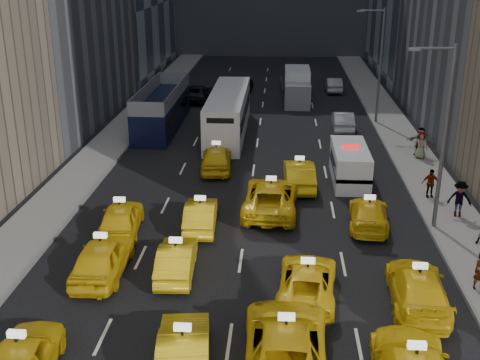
# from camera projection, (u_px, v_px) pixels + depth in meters

# --- Properties ---
(sidewalk_west) EXTENTS (3.00, 90.00, 0.15)m
(sidewalk_west) POSITION_uv_depth(u_px,v_px,m) (111.00, 143.00, 43.15)
(sidewalk_west) COLOR gray
(sidewalk_west) RESTS_ON ground
(sidewalk_east) EXTENTS (3.00, 90.00, 0.15)m
(sidewalk_east) POSITION_uv_depth(u_px,v_px,m) (407.00, 149.00, 41.81)
(sidewalk_east) COLOR gray
(sidewalk_east) RESTS_ON ground
(curb_west) EXTENTS (0.15, 90.00, 0.18)m
(curb_west) POSITION_uv_depth(u_px,v_px,m) (131.00, 143.00, 43.05)
(curb_west) COLOR slate
(curb_west) RESTS_ON ground
(curb_east) EXTENTS (0.15, 90.00, 0.18)m
(curb_east) POSITION_uv_depth(u_px,v_px,m) (386.00, 148.00, 41.90)
(curb_east) COLOR slate
(curb_east) RESTS_ON ground
(streetlight_near) EXTENTS (2.15, 0.22, 9.00)m
(streetlight_near) POSITION_uv_depth(u_px,v_px,m) (442.00, 133.00, 28.05)
(streetlight_near) COLOR #595B60
(streetlight_near) RESTS_ON ground
(streetlight_far) EXTENTS (2.15, 0.22, 9.00)m
(streetlight_far) POSITION_uv_depth(u_px,v_px,m) (379.00, 62.00, 46.75)
(streetlight_far) COLOR #595B60
(streetlight_far) RESTS_ON ground
(taxi_5) EXTENTS (2.16, 4.81, 1.53)m
(taxi_5) POSITION_uv_depth(u_px,v_px,m) (184.00, 353.00, 19.15)
(taxi_5) COLOR yellow
(taxi_5) RESTS_ON ground
(taxi_6) EXTENTS (2.77, 5.94, 1.65)m
(taxi_6) POSITION_uv_depth(u_px,v_px,m) (286.00, 344.00, 19.51)
(taxi_6) COLOR yellow
(taxi_6) RESTS_ON ground
(taxi_8) EXTENTS (1.98, 4.79, 1.62)m
(taxi_8) POSITION_uv_depth(u_px,v_px,m) (102.00, 257.00, 25.16)
(taxi_8) COLOR yellow
(taxi_8) RESTS_ON ground
(taxi_9) EXTENTS (1.68, 4.23, 1.37)m
(taxi_9) POSITION_uv_depth(u_px,v_px,m) (176.00, 259.00, 25.26)
(taxi_9) COLOR yellow
(taxi_9) RESTS_ON ground
(taxi_10) EXTENTS (2.61, 4.96, 1.33)m
(taxi_10) POSITION_uv_depth(u_px,v_px,m) (307.00, 281.00, 23.65)
(taxi_10) COLOR yellow
(taxi_10) RESTS_ON ground
(taxi_11) EXTENTS (2.41, 5.25, 1.49)m
(taxi_11) POSITION_uv_depth(u_px,v_px,m) (418.00, 288.00, 22.96)
(taxi_11) COLOR yellow
(taxi_11) RESTS_ON ground
(taxi_12) EXTENTS (2.27, 4.70, 1.55)m
(taxi_12) POSITION_uv_depth(u_px,v_px,m) (121.00, 218.00, 28.99)
(taxi_12) COLOR yellow
(taxi_12) RESTS_ON ground
(taxi_13) EXTENTS (1.71, 4.29, 1.39)m
(taxi_13) POSITION_uv_depth(u_px,v_px,m) (201.00, 215.00, 29.56)
(taxi_13) COLOR yellow
(taxi_13) RESTS_ON ground
(taxi_14) EXTENTS (2.97, 6.00, 1.64)m
(taxi_14) POSITION_uv_depth(u_px,v_px,m) (271.00, 197.00, 31.48)
(taxi_14) COLOR yellow
(taxi_14) RESTS_ON ground
(taxi_15) EXTENTS (2.30, 4.73, 1.32)m
(taxi_15) POSITION_uv_depth(u_px,v_px,m) (369.00, 214.00, 29.80)
(taxi_15) COLOR yellow
(taxi_15) RESTS_ON ground
(taxi_16) EXTENTS (2.19, 4.75, 1.58)m
(taxi_16) POSITION_uv_depth(u_px,v_px,m) (216.00, 158.00, 37.58)
(taxi_16) COLOR yellow
(taxi_16) RESTS_ON ground
(taxi_17) EXTENTS (1.87, 4.79, 1.55)m
(taxi_17) POSITION_uv_depth(u_px,v_px,m) (299.00, 174.00, 34.86)
(taxi_17) COLOR yellow
(taxi_17) RESTS_ON ground
(nypd_van) EXTENTS (2.52, 5.39, 2.24)m
(nypd_van) POSITION_uv_depth(u_px,v_px,m) (350.00, 165.00, 35.71)
(nypd_van) COLOR silver
(nypd_van) RESTS_ON ground
(double_decker) EXTENTS (2.84, 11.43, 3.31)m
(double_decker) POSITION_uv_depth(u_px,v_px,m) (162.00, 107.00, 46.67)
(double_decker) COLOR black
(double_decker) RESTS_ON ground
(city_bus) EXTENTS (3.37, 12.44, 3.18)m
(city_bus) POSITION_uv_depth(u_px,v_px,m) (228.00, 113.00, 45.16)
(city_bus) COLOR silver
(city_bus) RESTS_ON ground
(box_truck) EXTENTS (2.49, 6.66, 3.01)m
(box_truck) POSITION_uv_depth(u_px,v_px,m) (297.00, 87.00, 54.86)
(box_truck) COLOR silver
(box_truck) RESTS_ON ground
(misc_car_0) EXTENTS (1.60, 4.37, 1.43)m
(misc_car_0) POSITION_uv_depth(u_px,v_px,m) (343.00, 121.00, 46.45)
(misc_car_0) COLOR #B7B9C0
(misc_car_0) RESTS_ON ground
(misc_car_1) EXTENTS (2.95, 5.55, 1.48)m
(misc_car_1) POSITION_uv_depth(u_px,v_px,m) (198.00, 93.00, 55.82)
(misc_car_1) COLOR black
(misc_car_1) RESTS_ON ground
(misc_car_2) EXTENTS (2.36, 5.37, 1.53)m
(misc_car_2) POSITION_uv_depth(u_px,v_px,m) (292.00, 80.00, 61.41)
(misc_car_2) COLOR slate
(misc_car_2) RESTS_ON ground
(misc_car_3) EXTENTS (1.77, 4.22, 1.43)m
(misc_car_3) POSITION_uv_depth(u_px,v_px,m) (244.00, 83.00, 60.12)
(misc_car_3) COLOR black
(misc_car_3) RESTS_ON ground
(misc_car_4) EXTENTS (1.50, 4.25, 1.40)m
(misc_car_4) POSITION_uv_depth(u_px,v_px,m) (334.00, 85.00, 59.63)
(misc_car_4) COLOR #95989C
(misc_car_4) RESTS_ON ground
(pedestrian_2) EXTENTS (1.28, 0.68, 1.89)m
(pedestrian_2) POSITION_uv_depth(u_px,v_px,m) (460.00, 199.00, 30.48)
(pedestrian_2) COLOR gray
(pedestrian_2) RESTS_ON sidewalk_east
(pedestrian_3) EXTENTS (0.98, 0.52, 1.62)m
(pedestrian_3) POSITION_uv_depth(u_px,v_px,m) (430.00, 183.00, 32.98)
(pedestrian_3) COLOR gray
(pedestrian_3) RESTS_ON sidewalk_east
(pedestrian_4) EXTENTS (0.97, 0.69, 1.80)m
(pedestrian_4) POSITION_uv_depth(u_px,v_px,m) (421.00, 145.00, 39.33)
(pedestrian_4) COLOR gray
(pedestrian_4) RESTS_ON sidewalk_east
(pedestrian_5) EXTENTS (1.82, 1.17, 1.90)m
(pedestrian_5) POSITION_uv_depth(u_px,v_px,m) (420.00, 141.00, 39.95)
(pedestrian_5) COLOR gray
(pedestrian_5) RESTS_ON sidewalk_east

